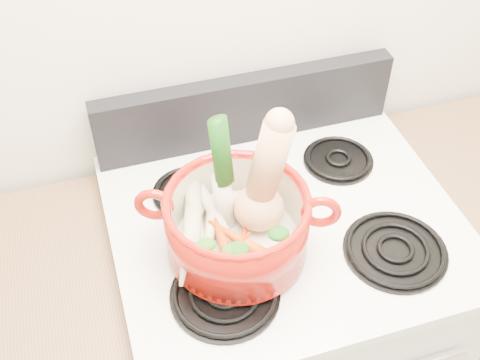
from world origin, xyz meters
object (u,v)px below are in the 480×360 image
object	(u,v)px
stove_body	(277,333)
squash	(260,178)
dutch_oven	(237,225)
leek	(223,174)

from	to	relation	value
stove_body	squash	size ratio (longest dim) A/B	3.41
stove_body	squash	distance (m)	0.68
stove_body	dutch_oven	size ratio (longest dim) A/B	3.13
squash	stove_body	bearing A→B (deg)	39.53
stove_body	dutch_oven	world-z (taller)	dutch_oven
dutch_oven	squash	size ratio (longest dim) A/B	1.09
dutch_oven	squash	xyz separation A→B (m)	(0.06, 0.03, 0.09)
stove_body	leek	bearing A→B (deg)	-177.78
dutch_oven	squash	distance (m)	0.11
squash	leek	bearing A→B (deg)	174.18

